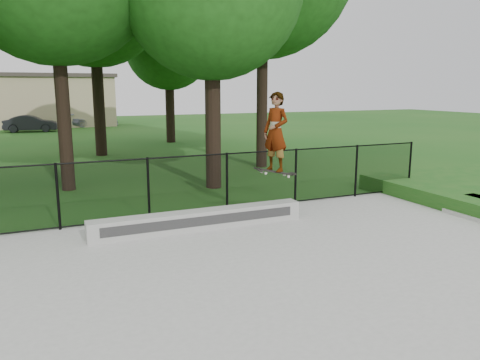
{
  "coord_description": "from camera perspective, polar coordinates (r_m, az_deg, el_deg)",
  "views": [
    {
      "loc": [
        -2.36,
        -4.82,
        3.14
      ],
      "look_at": [
        1.61,
        4.2,
        1.2
      ],
      "focal_mm": 35.0,
      "sensor_mm": 36.0,
      "label": 1
    }
  ],
  "objects": [
    {
      "name": "ground",
      "position": [
        6.22,
        2.15,
        -19.21
      ],
      "size": [
        100.0,
        100.0,
        0.0
      ],
      "primitive_type": "plane",
      "color": "#1B5618",
      "rests_on": "ground"
    },
    {
      "name": "concrete_slab",
      "position": [
        6.21,
        2.15,
        -18.97
      ],
      "size": [
        14.0,
        12.0,
        0.06
      ],
      "primitive_type": "cube",
      "color": "#A3A39E",
      "rests_on": "ground"
    },
    {
      "name": "grind_ledge",
      "position": [
        10.45,
        -4.9,
        -4.84
      ],
      "size": [
        4.85,
        0.4,
        0.42
      ],
      "primitive_type": "cube",
      "color": "#AEAFA9",
      "rests_on": "concrete_slab"
    },
    {
      "name": "car_b",
      "position": [
        37.44,
        -24.14,
        6.3
      ],
      "size": [
        3.45,
        1.71,
        1.2
      ],
      "primitive_type": "imported",
      "rotation": [
        0.0,
        0.0,
        1.44
      ],
      "color": "black",
      "rests_on": "ground"
    },
    {
      "name": "car_c",
      "position": [
        41.08,
        -17.43,
        7.08
      ],
      "size": [
        3.92,
        2.25,
        1.17
      ],
      "primitive_type": "imported",
      "rotation": [
        0.0,
        0.0,
        1.75
      ],
      "color": "gray",
      "rests_on": "ground"
    },
    {
      "name": "skater_airborne",
      "position": [
        10.74,
        4.38,
        5.72
      ],
      "size": [
        0.83,
        0.77,
        1.99
      ],
      "color": "black",
      "rests_on": "ground"
    },
    {
      "name": "chainlink_fence",
      "position": [
        11.22,
        -11.09,
        -1.05
      ],
      "size": [
        16.06,
        0.06,
        1.5
      ],
      "color": "black",
      "rests_on": "concrete_slab"
    },
    {
      "name": "distant_building",
      "position": [
        42.83,
        -23.59,
        8.93
      ],
      "size": [
        12.4,
        6.4,
        4.3
      ],
      "color": "tan",
      "rests_on": "ground"
    }
  ]
}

